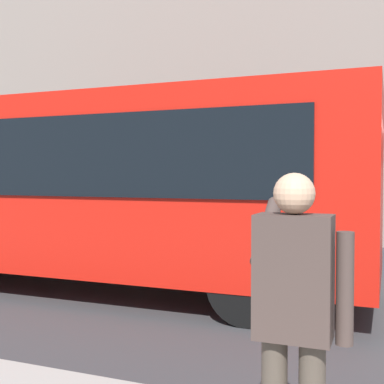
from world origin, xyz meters
name	(u,v)px	position (x,y,z in m)	size (l,w,h in m)	color
ground_plane	(332,308)	(0.00, 0.00, 0.00)	(60.00, 60.00, 0.00)	#38383A
building_facade_far	(362,17)	(-0.02, -6.80, 5.99)	(28.00, 1.55, 12.00)	gray
red_bus	(87,185)	(3.89, 0.11, 1.68)	(9.05, 2.54, 3.08)	red
pedestrian_photographer	(294,306)	(-0.25, 4.40, 1.14)	(0.53, 0.52, 1.70)	#4C4238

